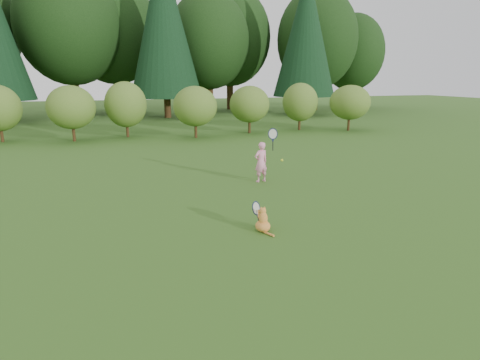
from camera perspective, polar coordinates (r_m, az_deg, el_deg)
name	(u,v)px	position (r m, az deg, el deg)	size (l,w,h in m)	color
ground	(242,222)	(8.55, 0.35, -5.93)	(100.00, 100.00, 0.00)	#325618
shrub_row	(163,109)	(20.83, -10.91, 9.82)	(28.00, 3.00, 2.80)	#4C7123
woodland_backdrop	(141,10)	(31.06, -13.94, 22.40)	(48.00, 10.00, 15.00)	black
child	(261,161)	(11.64, 3.06, 2.70)	(0.68, 0.43, 1.75)	#FD97BE
cat	(263,218)	(7.98, 3.24, -5.48)	(0.37, 0.72, 0.68)	#C77726
tennis_ball	(282,160)	(9.28, 5.99, 2.82)	(0.06, 0.06, 0.06)	#A3C517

